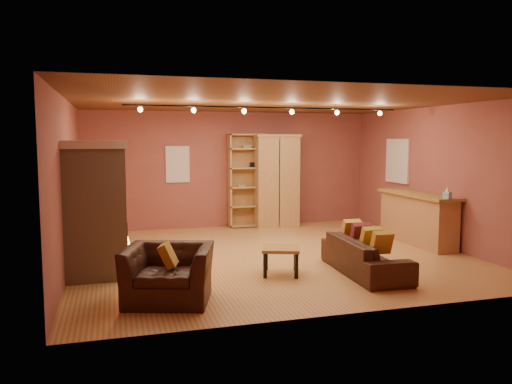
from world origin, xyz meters
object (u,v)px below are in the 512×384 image
object	(u,v)px
bar_counter	(417,218)
bookcase	(247,180)
coffee_table	(281,251)
loveseat	(365,249)
armchair	(168,264)
fireplace	(97,209)
armoire	(276,180)

from	to	relation	value
bar_counter	bookcase	bearing A→B (deg)	133.73
coffee_table	loveseat	bearing A→B (deg)	-13.69
armchair	coffee_table	xyz separation A→B (m)	(1.86, 0.83, -0.12)
bookcase	loveseat	size ratio (longest dim) A/B	1.15
bookcase	armchair	size ratio (longest dim) A/B	1.76
armchair	bar_counter	bearing A→B (deg)	40.38
coffee_table	fireplace	bearing A→B (deg)	165.96
bar_counter	coffee_table	size ratio (longest dim) A/B	2.97
fireplace	bar_counter	world-z (taller)	fireplace
loveseat	armchair	distance (m)	3.21
fireplace	bookcase	distance (m)	5.05
bookcase	armchair	xyz separation A→B (m)	(-2.48, -5.26, -0.66)
armchair	coffee_table	distance (m)	2.04
fireplace	armchair	size ratio (longest dim) A/B	1.64
fireplace	bar_counter	distance (m)	6.31
bookcase	coffee_table	size ratio (longest dim) A/B	3.08
bookcase	armchair	bearing A→B (deg)	-115.23
armchair	coffee_table	world-z (taller)	armchair
fireplace	coffee_table	bearing A→B (deg)	-14.04
bar_counter	armchair	world-z (taller)	bar_counter
bookcase	armchair	world-z (taller)	bookcase
bookcase	armoire	xyz separation A→B (m)	(0.70, -0.17, -0.02)
fireplace	bookcase	xyz separation A→B (m)	(3.41, 3.73, 0.10)
fireplace	coffee_table	xyz separation A→B (m)	(2.78, -0.70, -0.68)
fireplace	armoire	distance (m)	5.44
bar_counter	fireplace	bearing A→B (deg)	-172.98
armoire	coffee_table	world-z (taller)	armoire
armoire	fireplace	bearing A→B (deg)	-139.06
bookcase	loveseat	world-z (taller)	bookcase
armoire	coffee_table	xyz separation A→B (m)	(-1.32, -4.26, -0.76)
armoire	coffee_table	distance (m)	4.52
bookcase	bar_counter	bearing A→B (deg)	-46.27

